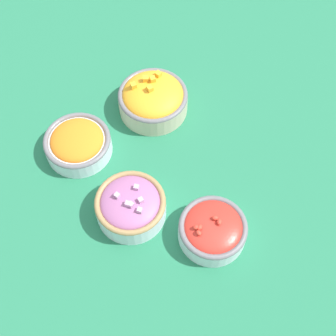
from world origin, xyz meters
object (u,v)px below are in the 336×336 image
bowl_carrots (78,143)px  bowl_cherry_tomatoes (213,229)px  bowl_squash (153,98)px  bowl_red_onion (131,205)px

bowl_carrots → bowl_cherry_tomatoes: (-0.35, -0.01, 0.00)m
bowl_squash → bowl_red_onion: size_ratio=1.12×
bowl_cherry_tomatoes → bowl_red_onion: bowl_red_onion is taller
bowl_squash → bowl_red_onion: bowl_squash is taller
bowl_squash → bowl_cherry_tomatoes: bearing=148.1°
bowl_red_onion → bowl_cherry_tomatoes: bearing=-159.8°
bowl_carrots → bowl_red_onion: size_ratio=1.03×
bowl_squash → bowl_red_onion: 0.27m
bowl_squash → bowl_red_onion: (-0.13, 0.24, -0.00)m
bowl_carrots → bowl_cherry_tomatoes: 0.35m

